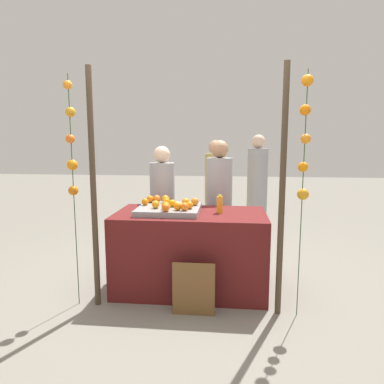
# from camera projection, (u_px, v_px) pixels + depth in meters

# --- Properties ---
(ground_plane) EXTENTS (24.00, 24.00, 0.00)m
(ground_plane) POSITION_uv_depth(u_px,v_px,m) (191.00, 288.00, 3.87)
(ground_plane) COLOR gray
(stall_counter) EXTENTS (1.61, 0.86, 0.86)m
(stall_counter) POSITION_uv_depth(u_px,v_px,m) (191.00, 251.00, 3.81)
(stall_counter) COLOR #5B1919
(stall_counter) RESTS_ON ground_plane
(orange_tray) EXTENTS (0.66, 0.65, 0.06)m
(orange_tray) POSITION_uv_depth(u_px,v_px,m) (169.00, 209.00, 3.77)
(orange_tray) COLOR gray
(orange_tray) RESTS_ON stall_counter
(orange_0) EXTENTS (0.08, 0.08, 0.08)m
(orange_0) POSITION_uv_depth(u_px,v_px,m) (145.00, 202.00, 3.83)
(orange_0) COLOR orange
(orange_0) RESTS_ON orange_tray
(orange_1) EXTENTS (0.08, 0.08, 0.08)m
(orange_1) POSITION_uv_depth(u_px,v_px,m) (172.00, 203.00, 3.74)
(orange_1) COLOR orange
(orange_1) RESTS_ON orange_tray
(orange_2) EXTENTS (0.08, 0.08, 0.08)m
(orange_2) POSITION_uv_depth(u_px,v_px,m) (150.00, 199.00, 4.00)
(orange_2) COLOR orange
(orange_2) RESTS_ON orange_tray
(orange_3) EXTENTS (0.08, 0.08, 0.08)m
(orange_3) POSITION_uv_depth(u_px,v_px,m) (178.00, 206.00, 3.56)
(orange_3) COLOR orange
(orange_3) RESTS_ON orange_tray
(orange_4) EXTENTS (0.08, 0.08, 0.08)m
(orange_4) POSITION_uv_depth(u_px,v_px,m) (166.00, 207.00, 3.49)
(orange_4) COLOR orange
(orange_4) RESTS_ON orange_tray
(orange_5) EXTENTS (0.09, 0.09, 0.09)m
(orange_5) POSITION_uv_depth(u_px,v_px,m) (195.00, 201.00, 3.83)
(orange_5) COLOR orange
(orange_5) RESTS_ON orange_tray
(orange_6) EXTENTS (0.08, 0.08, 0.08)m
(orange_6) POSITION_uv_depth(u_px,v_px,m) (165.00, 205.00, 3.60)
(orange_6) COLOR orange
(orange_6) RESTS_ON orange_tray
(orange_7) EXTENTS (0.08, 0.08, 0.08)m
(orange_7) POSITION_uv_depth(u_px,v_px,m) (166.00, 202.00, 3.84)
(orange_7) COLOR orange
(orange_7) RESTS_ON orange_tray
(orange_8) EXTENTS (0.09, 0.09, 0.09)m
(orange_8) POSITION_uv_depth(u_px,v_px,m) (186.00, 202.00, 3.79)
(orange_8) COLOR orange
(orange_8) RESTS_ON orange_tray
(orange_9) EXTENTS (0.09, 0.09, 0.09)m
(orange_9) POSITION_uv_depth(u_px,v_px,m) (166.00, 199.00, 3.98)
(orange_9) COLOR orange
(orange_9) RESTS_ON orange_tray
(orange_10) EXTENTS (0.09, 0.09, 0.09)m
(orange_10) POSITION_uv_depth(u_px,v_px,m) (157.00, 199.00, 3.99)
(orange_10) COLOR orange
(orange_10) RESTS_ON orange_tray
(orange_11) EXTENTS (0.08, 0.08, 0.08)m
(orange_11) POSITION_uv_depth(u_px,v_px,m) (156.00, 204.00, 3.66)
(orange_11) COLOR orange
(orange_11) RESTS_ON orange_tray
(orange_12) EXTENTS (0.08, 0.08, 0.08)m
(orange_12) POSITION_uv_depth(u_px,v_px,m) (185.00, 207.00, 3.53)
(orange_12) COLOR orange
(orange_12) RESTS_ON orange_tray
(orange_13) EXTENTS (0.08, 0.08, 0.08)m
(orange_13) POSITION_uv_depth(u_px,v_px,m) (189.00, 205.00, 3.63)
(orange_13) COLOR orange
(orange_13) RESTS_ON orange_tray
(juice_bottle) EXTENTS (0.07, 0.07, 0.19)m
(juice_bottle) POSITION_uv_depth(u_px,v_px,m) (220.00, 204.00, 3.72)
(juice_bottle) COLOR orange
(juice_bottle) RESTS_ON stall_counter
(chalkboard_sign) EXTENTS (0.40, 0.03, 0.52)m
(chalkboard_sign) POSITION_uv_depth(u_px,v_px,m) (194.00, 290.00, 3.25)
(chalkboard_sign) COLOR brown
(chalkboard_sign) RESTS_ON ground_plane
(vendor_left) EXTENTS (0.31, 0.31, 1.55)m
(vendor_left) POSITION_uv_depth(u_px,v_px,m) (163.00, 211.00, 4.47)
(vendor_left) COLOR #99999E
(vendor_left) RESTS_ON ground_plane
(vendor_right) EXTENTS (0.33, 0.33, 1.63)m
(vendor_right) POSITION_uv_depth(u_px,v_px,m) (219.00, 209.00, 4.44)
(vendor_right) COLOR #99999E
(vendor_right) RESTS_ON ground_plane
(crowd_person_0) EXTENTS (0.34, 0.34, 1.72)m
(crowd_person_0) POSITION_uv_depth(u_px,v_px,m) (257.00, 189.00, 5.97)
(crowd_person_0) COLOR #99999E
(crowd_person_0) RESTS_ON ground_plane
(crowd_person_1) EXTENTS (0.32, 0.32, 1.62)m
(crowd_person_1) POSITION_uv_depth(u_px,v_px,m) (215.00, 193.00, 5.80)
(crowd_person_1) COLOR tan
(crowd_person_1) RESTS_ON ground_plane
(canopy_post_left) EXTENTS (0.06, 0.06, 2.30)m
(canopy_post_left) POSITION_uv_depth(u_px,v_px,m) (93.00, 191.00, 3.33)
(canopy_post_left) COLOR #473828
(canopy_post_left) RESTS_ON ground_plane
(canopy_post_right) EXTENTS (0.06, 0.06, 2.30)m
(canopy_post_right) POSITION_uv_depth(u_px,v_px,m) (282.00, 193.00, 3.15)
(canopy_post_right) COLOR #473828
(canopy_post_right) RESTS_ON ground_plane
(garland_strand_left) EXTENTS (0.11, 0.10, 2.23)m
(garland_strand_left) POSITION_uv_depth(u_px,v_px,m) (71.00, 146.00, 3.28)
(garland_strand_left) COLOR #2D4C23
(garland_strand_left) RESTS_ON ground_plane
(garland_strand_right) EXTENTS (0.12, 0.12, 2.23)m
(garland_strand_right) POSITION_uv_depth(u_px,v_px,m) (305.00, 141.00, 3.05)
(garland_strand_right) COLOR #2D4C23
(garland_strand_right) RESTS_ON ground_plane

